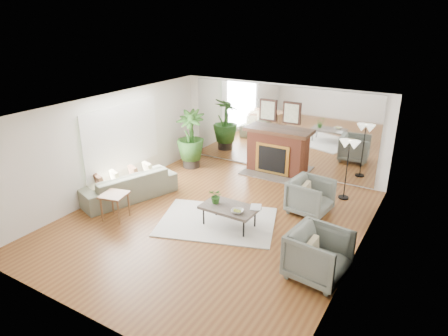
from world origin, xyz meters
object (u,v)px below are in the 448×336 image
Objects in this scene: fireplace at (275,151)px; sofa at (128,185)px; coffee_table at (229,208)px; side_table at (114,198)px; armchair_back at (310,196)px; floor_lamp at (349,149)px; potted_ficus at (191,137)px; armchair_front at (318,255)px.

fireplace reaches higher than sofa.
coffee_table is 2.53m from side_table.
fireplace is at bearing 49.26° from armchair_back.
armchair_back reaches higher than sofa.
floor_lamp is (4.58, 2.68, 0.93)m from sofa.
armchair_back is 4.16m from potted_ficus.
fireplace is 4.81m from armchair_front.
coffee_table is (0.42, -3.30, -0.23)m from fireplace.
side_table is at bearing 48.23° from sofa.
floor_lamp is at bearing -15.37° from armchair_back.
fireplace is 2.33m from floor_lamp.
side_table is (-3.59, -2.46, 0.10)m from armchair_back.
coffee_table is 1.89× the size of side_table.
fireplace is 2.49m from armchair_back.
fireplace is 3.26× the size of side_table.
sofa is at bearing 116.70° from armchair_back.
armchair_front is 0.64× the size of floor_lamp.
armchair_front reaches higher than side_table.
side_table is 5.50m from floor_lamp.
armchair_back is 4.35m from side_table.
potted_ficus reaches higher than armchair_front.
potted_ficus is (0.11, 2.53, 0.57)m from sofa.
armchair_front is at bearing -33.35° from potted_ficus.
coffee_table is 2.30m from armchair_front.
sofa is (-2.43, -3.33, -0.32)m from fireplace.
fireplace is at bearing 19.03° from potted_ficus.
potted_ficus is at bearing -160.97° from fireplace.
sofa is (-2.86, -0.03, -0.09)m from coffee_table.
armchair_back is 1.53m from floor_lamp.
fireplace reaches higher than floor_lamp.
potted_ficus is (-4.00, 1.02, 0.50)m from armchair_back.
side_table is (0.53, -0.95, 0.16)m from sofa.
armchair_back is (1.68, -1.82, -0.25)m from fireplace.
floor_lamp is at bearing 14.18° from armchair_front.
armchair_back is at bearing -14.24° from potted_ficus.
floor_lamp is at bearing -16.75° from fireplace.
fireplace is 3.34m from coffee_table.
side_table is 0.37× the size of potted_ficus.
coffee_table is 3.28m from floor_lamp.
armchair_front is (5.03, -0.71, 0.10)m from sofa.
sofa is at bearing -149.64° from floor_lamp.
side_table is (-1.91, -4.28, -0.16)m from fireplace.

